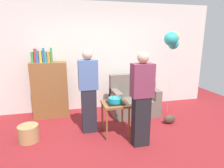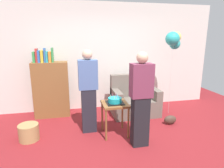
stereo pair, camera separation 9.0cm
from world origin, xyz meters
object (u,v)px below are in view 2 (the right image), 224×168
at_px(person_blowing_candles, 88,91).
at_px(balloon_bunch, 174,40).
at_px(wicker_basket, 29,132).
at_px(side_table, 115,108).
at_px(couch, 134,100).
at_px(person_holding_cake, 141,100).
at_px(handbag, 170,120).
at_px(bookshelf, 51,88).
at_px(birthday_cake, 115,101).

relative_size(person_blowing_candles, balloon_bunch, 0.82).
bearing_deg(wicker_basket, side_table, -4.39).
distance_m(couch, person_blowing_candles, 1.44).
xyz_separation_m(side_table, person_holding_cake, (0.34, -0.46, 0.29)).
bearing_deg(wicker_basket, handbag, 0.82).
relative_size(bookshelf, person_holding_cake, 0.99).
distance_m(side_table, birthday_cake, 0.15).
height_order(side_table, balloon_bunch, balloon_bunch).
distance_m(person_blowing_candles, person_holding_cake, 1.07).
distance_m(couch, handbag, 0.96).
xyz_separation_m(couch, person_blowing_candles, (-1.18, -0.66, 0.49)).
bearing_deg(wicker_basket, birthday_cake, -4.39).
bearing_deg(side_table, bookshelf, 135.90).
xyz_separation_m(couch, bookshelf, (-1.97, 0.32, 0.35)).
distance_m(couch, person_holding_cake, 1.50).
relative_size(couch, balloon_bunch, 0.56).
relative_size(birthday_cake, handbag, 1.14).
height_order(wicker_basket, balloon_bunch, balloon_bunch).
xyz_separation_m(person_holding_cake, handbag, (0.94, 0.63, -0.73)).
relative_size(side_table, handbag, 2.28).
height_order(couch, person_holding_cake, person_holding_cake).
height_order(bookshelf, person_blowing_candles, person_blowing_candles).
distance_m(side_table, balloon_bunch, 2.15).
distance_m(couch, side_table, 1.16).
xyz_separation_m(birthday_cake, wicker_basket, (-1.60, 0.12, -0.54)).
xyz_separation_m(person_blowing_candles, handbag, (1.75, -0.08, -0.73)).
bearing_deg(wicker_basket, bookshelf, 72.85).
relative_size(couch, side_table, 1.72).
height_order(couch, wicker_basket, couch).
distance_m(person_blowing_candles, wicker_basket, 1.32).
bearing_deg(person_holding_cake, person_blowing_candles, -40.27).
height_order(bookshelf, wicker_basket, bookshelf).
distance_m(birthday_cake, handbag, 1.42).
xyz_separation_m(couch, person_holding_cake, (-0.37, -1.37, 0.49)).
relative_size(bookshelf, wicker_basket, 4.50).
xyz_separation_m(bookshelf, person_blowing_candles, (0.79, -0.98, 0.14)).
relative_size(wicker_basket, handbag, 1.29).
relative_size(birthday_cake, balloon_bunch, 0.16).
relative_size(handbag, balloon_bunch, 0.14).
height_order(side_table, person_blowing_candles, person_blowing_candles).
bearing_deg(handbag, balloon_bunch, 64.17).
xyz_separation_m(bookshelf, birthday_cake, (1.26, -1.22, -0.01)).
relative_size(birthday_cake, person_holding_cake, 0.20).
distance_m(birthday_cake, balloon_bunch, 2.07).
bearing_deg(birthday_cake, couch, 51.89).
bearing_deg(birthday_cake, wicker_basket, 175.61).
distance_m(bookshelf, person_holding_cake, 2.32).
bearing_deg(side_table, balloon_bunch, 26.12).
distance_m(bookshelf, wicker_basket, 1.27).
bearing_deg(person_holding_cake, couch, -104.37).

